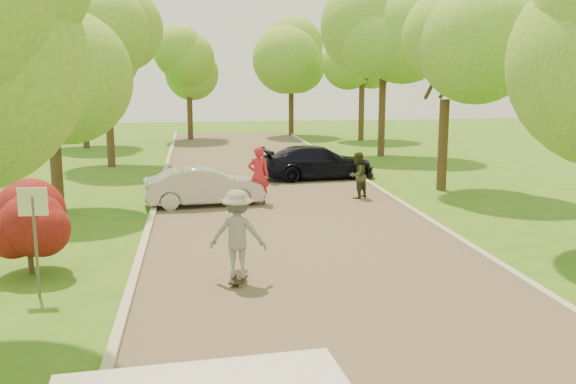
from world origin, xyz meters
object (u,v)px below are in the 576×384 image
dark_sedan (318,162)px  longboard (238,277)px  silver_sedan (204,186)px  person_olive (357,175)px  street_sign (34,219)px  skateboarder (238,234)px  person_striped (258,175)px

dark_sedan → longboard: dark_sedan is taller
longboard → dark_sedan: bearing=-94.8°
silver_sedan → person_olive: bearing=-92.5°
street_sign → skateboarder: (3.94, 0.31, -0.52)m
longboard → person_olive: 9.79m
street_sign → person_olive: (8.67, 8.85, -0.75)m
dark_sedan → silver_sedan: bearing=128.9°
silver_sedan → person_olive: size_ratio=2.38×
dark_sedan → person_striped: (-2.93, -4.86, 0.28)m
skateboarder → person_striped: (1.23, 8.08, -0.08)m
silver_sedan → longboard: (0.58, -8.10, -0.54)m
skateboarder → person_striped: size_ratio=0.96×
longboard → street_sign: bearing=17.5°
longboard → skateboarder: bearing=-167.0°
street_sign → dark_sedan: bearing=58.6°
dark_sedan → person_olive: (0.57, -4.40, 0.13)m
silver_sedan → dark_sedan: 6.78m
silver_sedan → person_striped: person_striped is taller
silver_sedan → dark_sedan: dark_sedan is taller
street_sign → skateboarder: street_sign is taller
silver_sedan → longboard: 8.14m
skateboarder → person_olive: (4.73, 8.54, -0.23)m
person_striped → person_olive: person_striped is taller
silver_sedan → skateboarder: skateboarder is taller
street_sign → person_olive: size_ratio=1.33×
person_olive → silver_sedan: bearing=-35.1°
street_sign → silver_sedan: street_sign is taller
longboard → person_olive: person_olive is taller
skateboarder → person_olive: bearing=-106.0°
silver_sedan → longboard: bearing=176.9°
person_striped → street_sign: bearing=62.3°
dark_sedan → person_olive: person_olive is taller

